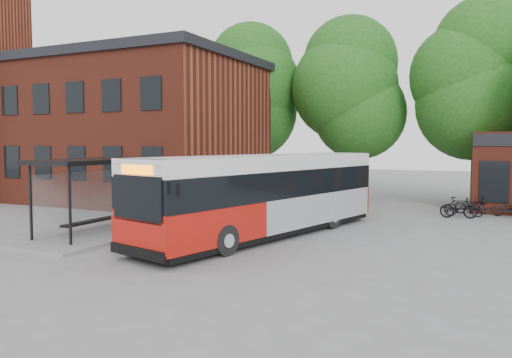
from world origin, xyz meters
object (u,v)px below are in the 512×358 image
at_px(bus_shelter, 100,196).
at_px(bicycle_0, 464,207).
at_px(city_bus, 266,196).
at_px(bicycle_4, 510,208).
at_px(bicycle_1, 459,208).
at_px(bicycle_2, 472,205).

distance_m(bus_shelter, bicycle_0, 16.39).
distance_m(bus_shelter, city_bus, 6.29).
bearing_deg(bus_shelter, bicycle_0, 41.57).
xyz_separation_m(bicycle_0, bicycle_4, (1.97, 0.74, -0.04)).
relative_size(bus_shelter, bicycle_0, 3.96).
bearing_deg(bicycle_0, bicycle_4, -72.80).
relative_size(bus_shelter, bicycle_1, 4.25).
xyz_separation_m(bicycle_0, bicycle_1, (-0.19, -0.71, 0.03)).
distance_m(bicycle_1, bicycle_4, 2.61).
height_order(bus_shelter, bicycle_2, bus_shelter).
distance_m(bus_shelter, bicycle_4, 18.37).
distance_m(city_bus, bicycle_1, 9.98).
bearing_deg(bicycle_4, city_bus, 137.95).
xyz_separation_m(bicycle_0, bicycle_2, (0.33, 1.10, -0.03)).
xyz_separation_m(bus_shelter, bicycle_4, (14.21, 11.60, -1.03)).
xyz_separation_m(city_bus, bicycle_4, (8.41, 9.17, -1.08)).
bearing_deg(bicycle_1, bicycle_4, -66.17).
height_order(bicycle_1, bicycle_4, bicycle_1).
bearing_deg(bicycle_2, city_bus, 136.60).
bearing_deg(city_bus, bus_shelter, -143.17).
bearing_deg(bicycle_2, bicycle_0, 155.04).
bearing_deg(bicycle_0, bus_shelter, 128.20).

